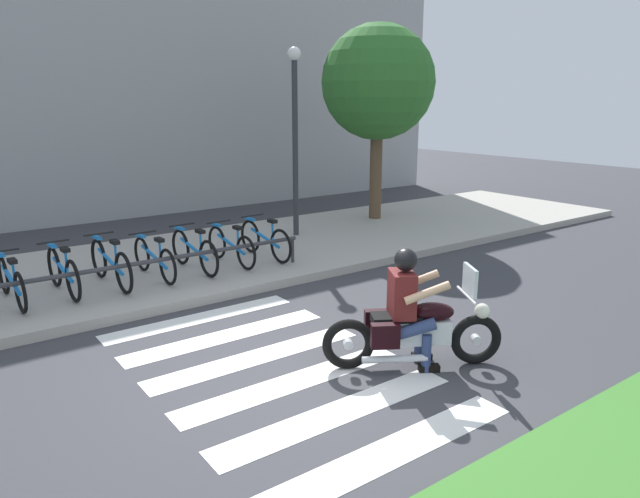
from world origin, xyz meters
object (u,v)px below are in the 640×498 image
(bike_rack, at_px, (145,264))
(bicycle_3, at_px, (111,264))
(bicycle_6, at_px, (231,246))
(tree_near_rack, at_px, (378,83))
(bicycle_5, at_px, (194,251))
(street_lamp, at_px, (295,126))
(rider, at_px, (409,300))
(motorcycle, at_px, (414,330))
(bicycle_7, at_px, (265,240))
(bicycle_1, at_px, (11,281))
(bicycle_4, at_px, (154,258))
(bicycle_2, at_px, (63,272))

(bike_rack, bearing_deg, bicycle_3, 122.59)
(bicycle_6, height_order, tree_near_rack, tree_near_rack)
(bicycle_5, distance_m, street_lamp, 3.78)
(rider, relative_size, bicycle_6, 0.88)
(motorcycle, distance_m, bicycle_7, 4.74)
(bicycle_6, relative_size, street_lamp, 0.40)
(bicycle_1, distance_m, bicycle_4, 2.12)
(bicycle_5, bearing_deg, motorcycle, -82.41)
(bicycle_1, xyz_separation_m, tree_near_rack, (8.44, 1.66, 2.92))
(bicycle_2, relative_size, street_lamp, 0.39)
(rider, height_order, bicycle_7, rider)
(bicycle_1, bearing_deg, bicycle_4, -0.00)
(bicycle_6, bearing_deg, rider, -91.87)
(motorcycle, relative_size, bicycle_3, 1.07)
(bicycle_6, bearing_deg, motorcycle, -91.05)
(bike_rack, distance_m, street_lamp, 4.81)
(bicycle_2, relative_size, tree_near_rack, 0.33)
(bicycle_2, height_order, bicycle_4, bicycle_2)
(bicycle_5, bearing_deg, tree_near_rack, 16.52)
(bicycle_4, xyz_separation_m, tree_near_rack, (6.31, 1.66, 2.92))
(rider, bearing_deg, street_lamp, 67.81)
(street_lamp, bearing_deg, bike_rack, -155.68)
(bicycle_1, bearing_deg, street_lamp, 12.29)
(bicycle_5, distance_m, bike_rack, 1.20)
(bicycle_1, relative_size, bicycle_3, 0.95)
(motorcycle, bearing_deg, bicycle_7, 80.36)
(bicycle_2, height_order, street_lamp, street_lamp)
(street_lamp, bearing_deg, bicycle_5, -156.89)
(bicycle_3, relative_size, bicycle_4, 1.08)
(motorcycle, height_order, bicycle_1, motorcycle)
(rider, distance_m, bike_rack, 4.39)
(street_lamp, bearing_deg, rider, -112.19)
(bicycle_2, bearing_deg, bicycle_7, 0.00)
(bicycle_5, distance_m, bicycle_6, 0.71)
(motorcycle, relative_size, bicycle_5, 1.11)
(bicycle_4, height_order, street_lamp, street_lamp)
(bicycle_7, height_order, tree_near_rack, tree_near_rack)
(bicycle_3, bearing_deg, motorcycle, -66.43)
(motorcycle, distance_m, bicycle_3, 5.10)
(motorcycle, xyz_separation_m, bicycle_4, (-1.33, 4.67, 0.03))
(bicycle_3, bearing_deg, bicycle_4, 0.09)
(street_lamp, bearing_deg, bicycle_1, -167.71)
(bicycle_7, height_order, street_lamp, street_lamp)
(bicycle_2, bearing_deg, bicycle_5, 0.01)
(bicycle_5, relative_size, street_lamp, 0.41)
(bicycle_7, bearing_deg, bicycle_6, 179.95)
(bicycle_3, height_order, street_lamp, street_lamp)
(rider, xyz_separation_m, bicycle_5, (-0.56, 4.63, -0.31))
(bicycle_4, distance_m, bicycle_7, 2.12)
(bicycle_4, bearing_deg, bicycle_5, -0.07)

